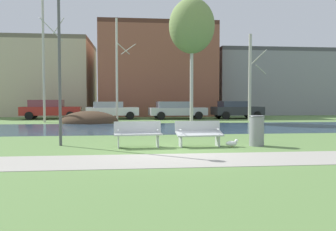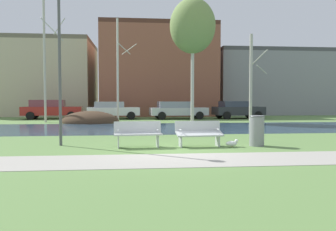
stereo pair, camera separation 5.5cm
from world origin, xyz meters
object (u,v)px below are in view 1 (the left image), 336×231
at_px(bench_left, 138,133).
at_px(seagull, 232,143).
at_px(trash_bin, 257,130).
at_px(bench_right, 199,133).
at_px(parked_hatch_third_silver, 176,110).
at_px(parked_wagon_fourth_dark, 236,109).
at_px(streetlamp, 59,42).
at_px(parked_van_nearest_red, 50,109).
at_px(parked_sedan_second_white, 111,110).

height_order(bench_left, seagull, bench_left).
relative_size(bench_left, trash_bin, 1.55).
bearing_deg(seagull, trash_bin, 12.97).
bearing_deg(trash_bin, bench_right, 178.53).
height_order(parked_hatch_third_silver, parked_wagon_fourth_dark, parked_wagon_fourth_dark).
distance_m(parked_hatch_third_silver, parked_wagon_fourth_dark, 5.13).
bearing_deg(parked_wagon_fourth_dark, seagull, -107.93).
distance_m(seagull, streetlamp, 6.88).
xyz_separation_m(parked_hatch_third_silver, parked_wagon_fourth_dark, (5.13, 0.08, 0.01)).
xyz_separation_m(streetlamp, parked_hatch_third_silver, (6.08, 15.42, -2.82)).
distance_m(parked_van_nearest_red, parked_hatch_third_silver, 10.44).
bearing_deg(parked_hatch_third_silver, parked_sedan_second_white, 176.26).
bearing_deg(parked_wagon_fourth_dark, parked_sedan_second_white, 178.55).
xyz_separation_m(bench_right, parked_hatch_third_silver, (1.30, 16.14, 0.30)).
bearing_deg(bench_right, parked_van_nearest_red, 117.85).
bearing_deg(seagull, parked_hatch_third_silver, 89.27).
xyz_separation_m(bench_left, parked_hatch_third_silver, (3.39, 16.14, 0.30)).
relative_size(seagull, streetlamp, 0.09).
bearing_deg(bench_left, parked_hatch_third_silver, 78.15).
height_order(seagull, parked_hatch_third_silver, parked_hatch_third_silver).
distance_m(bench_left, streetlamp, 4.18).
bearing_deg(parked_van_nearest_red, seagull, -59.76).
bearing_deg(bench_left, parked_van_nearest_red, 112.15).
bearing_deg(seagull, streetlamp, 170.44).
distance_m(parked_sedan_second_white, parked_hatch_third_silver, 5.35).
xyz_separation_m(bench_left, trash_bin, (4.12, -0.05, 0.07)).
bearing_deg(parked_van_nearest_red, parked_wagon_fourth_dark, -3.57).
xyz_separation_m(seagull, parked_van_nearest_red, (-10.18, 17.46, 0.69)).
relative_size(bench_left, seagull, 3.46).
bearing_deg(bench_right, seagull, -13.79).
xyz_separation_m(trash_bin, seagull, (-0.94, -0.22, -0.41)).
relative_size(bench_right, parked_sedan_second_white, 0.38).
distance_m(streetlamp, parked_van_nearest_red, 17.25).
bearing_deg(parked_wagon_fourth_dark, bench_left, -117.69).
bearing_deg(seagull, bench_left, 175.18).
xyz_separation_m(seagull, parked_sedan_second_white, (-5.12, 16.75, 0.63)).
height_order(bench_left, parked_hatch_third_silver, parked_hatch_third_silver).
height_order(bench_right, trash_bin, trash_bin).
bearing_deg(bench_left, seagull, -4.82).
bearing_deg(seagull, bench_right, 166.21).
bearing_deg(parked_hatch_third_silver, streetlamp, -111.52).
distance_m(bench_right, parked_van_nearest_red, 19.44).
bearing_deg(bench_left, parked_sedan_second_white, 96.73).
height_order(trash_bin, seagull, trash_bin).
bearing_deg(parked_wagon_fourth_dark, bench_right, -111.62).
bearing_deg(bench_right, streetlamp, 171.42).
height_order(parked_sedan_second_white, parked_hatch_third_silver, parked_hatch_third_silver).
height_order(bench_right, streetlamp, streetlamp).
xyz_separation_m(bench_left, parked_sedan_second_white, (-1.95, 16.49, 0.30)).
xyz_separation_m(seagull, parked_wagon_fourth_dark, (5.34, 16.49, 0.65)).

